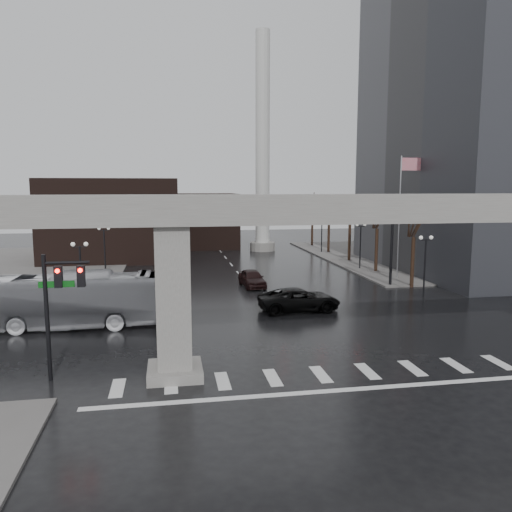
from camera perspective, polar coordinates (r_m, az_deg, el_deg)
The scene contains 24 objects.
ground at distance 26.05m, azimuth 6.74°, elevation -12.49°, with size 160.00×160.00×0.00m, color black.
sidewalk_ne at distance 68.57m, azimuth 19.02°, elevation -0.02°, with size 28.00×36.00×0.15m, color #63605E.
elevated_guideway at distance 24.92m, azimuth 9.79°, elevation 2.78°, with size 48.00×2.60×8.70m.
office_tower at distance 61.75m, azimuth 26.38°, elevation 18.29°, with size 22.00×26.00×42.00m, color #58575C.
building_far_left at distance 65.84m, azimuth -15.99°, elevation 4.10°, with size 16.00×14.00×10.00m, color black.
building_far_mid at distance 75.70m, azimuth -6.08°, elevation 4.07°, with size 10.00×10.00×8.00m, color black.
smokestack at distance 70.71m, azimuth 0.76°, elevation 11.42°, with size 3.60×3.60×30.00m.
signal_mast_arm at distance 45.25m, azimuth 10.96°, elevation 3.70°, with size 12.12×0.43×8.00m.
signal_left_pole at distance 24.90m, azimuth -21.66°, elevation -4.22°, with size 2.30×0.30×6.00m.
flagpole_assembly at distance 50.62m, azimuth 16.42°, elevation 5.89°, with size 2.06×0.12×12.00m.
lamp_right_0 at distance 43.04m, azimuth 18.77°, elevation 0.05°, with size 1.22×0.32×5.11m.
lamp_right_1 at distance 55.63m, azimuth 11.86°, elevation 2.01°, with size 1.22×0.32×5.11m.
lamp_right_2 at distance 68.76m, azimuth 7.53°, elevation 3.22°, with size 1.22×0.32×5.11m.
lamp_left_0 at distance 38.30m, azimuth -19.43°, elevation -0.91°, with size 1.22×0.32×5.11m.
lamp_left_1 at distance 52.05m, azimuth -16.95°, elevation 1.43°, with size 1.22×0.32×5.11m.
lamp_left_2 at distance 65.90m, azimuth -15.50°, elevation 2.79°, with size 1.22×0.32×5.11m.
tree_right_0 at distance 47.12m, azimuth 17.50°, elevation -0.08°, with size 1.09×1.58×7.50m.
tree_right_1 at distance 54.27m, azimuth 13.63°, elevation 1.15°, with size 1.09×1.61×7.67m.
tree_right_2 at distance 61.63m, azimuth 10.66°, elevation 2.08°, with size 1.10×1.63×7.85m.
tree_right_3 at distance 69.14m, azimuth 8.34°, elevation 2.82°, with size 1.11×1.66×8.02m.
tree_right_4 at distance 76.74m, azimuth 6.46°, elevation 3.40°, with size 1.12×1.69×8.19m.
pickup_truck at distance 36.92m, azimuth 4.96°, elevation -4.97°, with size 2.78×6.02×1.67m, color black.
city_bus at distance 34.53m, azimuth -21.23°, elevation -4.76°, with size 3.02×12.92×3.60m, color silver.
far_car at distance 45.39m, azimuth -0.45°, elevation -2.56°, with size 1.86×4.63×1.58m, color black.
Camera 1 is at (-7.14, -23.35, 9.08)m, focal length 35.00 mm.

